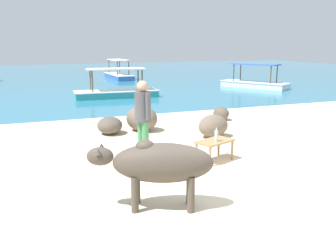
{
  "coord_description": "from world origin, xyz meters",
  "views": [
    {
      "loc": [
        -3.31,
        -4.46,
        2.36
      ],
      "look_at": [
        -0.5,
        3.0,
        0.55
      ],
      "focal_mm": 38.92,
      "sensor_mm": 36.0,
      "label": 1
    }
  ],
  "objects": [
    {
      "name": "boat_blue",
      "position": [
        2.35,
        20.08,
        0.29
      ],
      "size": [
        1.33,
        3.72,
        1.29
      ],
      "rotation": [
        0.0,
        0.0,
        1.62
      ],
      "color": "#3866B7",
      "rests_on": "water_surface"
    },
    {
      "name": "shore_rock_small",
      "position": [
        2.14,
        5.33,
        0.25
      ],
      "size": [
        0.53,
        0.64,
        0.42
      ],
      "primitive_type": "ellipsoid",
      "rotation": [
        0.0,
        0.0,
        1.8
      ],
      "color": "brown",
      "rests_on": "sand_beach"
    },
    {
      "name": "boat_white",
      "position": [
        8.07,
        12.4,
        0.29
      ],
      "size": [
        2.81,
        3.76,
        1.29
      ],
      "rotation": [
        0.0,
        0.0,
        5.23
      ],
      "color": "white",
      "rests_on": "water_surface"
    },
    {
      "name": "bottle",
      "position": [
        0.03,
        1.71,
        0.59
      ],
      "size": [
        0.07,
        0.07,
        0.3
      ],
      "color": "#A3C6D1",
      "rests_on": "low_bench_table"
    },
    {
      "name": "low_bench_table",
      "position": [
        0.05,
        1.79,
        0.4
      ],
      "size": [
        0.87,
        0.69,
        0.43
      ],
      "rotation": [
        0.0,
        0.0,
        0.38
      ],
      "color": "#A37A4C",
      "rests_on": "sand_beach"
    },
    {
      "name": "water_surface",
      "position": [
        0.0,
        22.0,
        0.0
      ],
      "size": [
        60.0,
        36.0,
        0.03
      ],
      "primitive_type": "cube",
      "color": "teal",
      "rests_on": "ground"
    },
    {
      "name": "shore_rock_medium",
      "position": [
        0.92,
        3.51,
        0.33
      ],
      "size": [
        0.9,
        0.73,
        0.58
      ],
      "primitive_type": "ellipsoid",
      "rotation": [
        0.0,
        0.0,
        0.18
      ],
      "color": "#6B5B4C",
      "rests_on": "sand_beach"
    },
    {
      "name": "sand_beach",
      "position": [
        0.0,
        0.0,
        0.02
      ],
      "size": [
        18.0,
        14.0,
        0.04
      ],
      "primitive_type": "cube",
      "color": "beige",
      "rests_on": "ground"
    },
    {
      "name": "shore_rock_large",
      "position": [
        -1.46,
        4.78,
        0.27
      ],
      "size": [
        0.76,
        0.83,
        0.45
      ],
      "primitive_type": "ellipsoid",
      "rotation": [
        0.0,
        0.0,
        1.42
      ],
      "color": "brown",
      "rests_on": "sand_beach"
    },
    {
      "name": "shore_rock_flat",
      "position": [
        -0.57,
        4.81,
        0.38
      ],
      "size": [
        1.13,
        1.16,
        0.68
      ],
      "primitive_type": "ellipsoid",
      "rotation": [
        0.0,
        0.0,
        2.22
      ],
      "color": "#6B5B4C",
      "rests_on": "sand_beach"
    },
    {
      "name": "cow",
      "position": [
        -1.7,
        0.15,
        0.71
      ],
      "size": [
        1.8,
        1.0,
        1.02
      ],
      "rotation": [
        0.0,
        0.0,
        2.78
      ],
      "color": "#4C4238",
      "rests_on": "sand_beach"
    },
    {
      "name": "person_standing",
      "position": [
        -1.28,
        2.32,
        0.99
      ],
      "size": [
        0.32,
        0.5,
        1.62
      ],
      "rotation": [
        0.0,
        0.0,
        0.19
      ],
      "color": "#428956",
      "rests_on": "sand_beach"
    },
    {
      "name": "boat_teal",
      "position": [
        0.22,
        11.37,
        0.29
      ],
      "size": [
        3.72,
        1.33,
        1.29
      ],
      "rotation": [
        0.0,
        0.0,
        6.24
      ],
      "color": "teal",
      "rests_on": "water_surface"
    }
  ]
}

